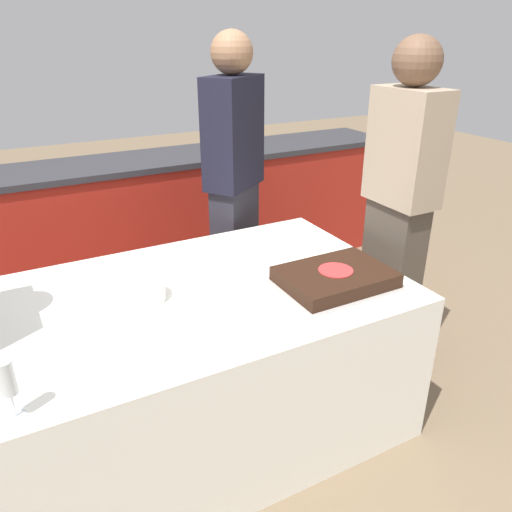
% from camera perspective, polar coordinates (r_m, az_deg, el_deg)
% --- Properties ---
extents(ground_plane, '(14.00, 14.00, 0.00)m').
position_cam_1_polar(ground_plane, '(2.55, -5.54, -18.46)').
color(ground_plane, '#7A664C').
extents(back_counter, '(4.40, 0.58, 0.92)m').
position_cam_1_polar(back_counter, '(3.66, -15.82, 3.22)').
color(back_counter, '#A82319').
rests_on(back_counter, ground_plane).
extents(dining_table, '(1.71, 1.08, 0.73)m').
position_cam_1_polar(dining_table, '(2.32, -5.91, -11.84)').
color(dining_table, white).
rests_on(dining_table, ground_plane).
extents(cake, '(0.50, 0.38, 0.07)m').
position_cam_1_polar(cake, '(2.17, 9.03, -2.44)').
color(cake, '#B7B2AD').
rests_on(cake, dining_table).
extents(plate_stack, '(0.20, 0.20, 0.08)m').
position_cam_1_polar(plate_stack, '(2.07, -13.08, -3.93)').
color(plate_stack, white).
rests_on(plate_stack, dining_table).
extents(wine_glass, '(0.06, 0.06, 0.19)m').
position_cam_1_polar(wine_glass, '(1.56, -26.57, -12.57)').
color(wine_glass, white).
rests_on(wine_glass, dining_table).
extents(side_plate_near_cake, '(0.21, 0.21, 0.00)m').
position_cam_1_polar(side_plate_near_cake, '(2.41, 3.32, -0.08)').
color(side_plate_near_cake, white).
rests_on(side_plate_near_cake, dining_table).
extents(utensil_pile, '(0.16, 0.11, 0.02)m').
position_cam_1_polar(utensil_pile, '(1.82, 1.68, -8.63)').
color(utensil_pile, white).
rests_on(utensil_pile, dining_table).
extents(person_cutting_cake, '(0.41, 0.37, 1.74)m').
position_cam_1_polar(person_cutting_cake, '(2.90, -2.51, 8.12)').
color(person_cutting_cake, '#282833').
rests_on(person_cutting_cake, ground_plane).
extents(person_seated_right, '(0.22, 0.36, 1.72)m').
position_cam_1_polar(person_seated_right, '(2.60, 15.97, 5.03)').
color(person_seated_right, '#4C4238').
rests_on(person_seated_right, ground_plane).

